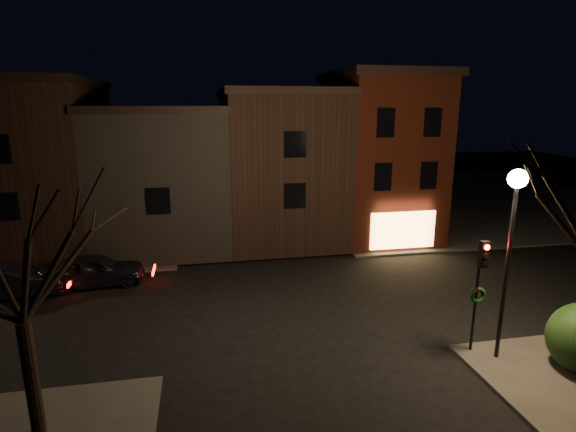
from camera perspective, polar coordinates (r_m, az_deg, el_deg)
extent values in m
plane|color=black|center=(20.41, -0.16, -10.84)|extent=(120.00, 120.00, 0.00)
cube|color=#2D2B28|center=(45.65, 20.22, 2.23)|extent=(30.00, 30.00, 0.12)
cube|color=#47160C|center=(30.21, 11.52, 7.05)|extent=(6.00, 8.00, 10.00)
cube|color=black|center=(30.08, 12.01, 17.03)|extent=(6.50, 8.50, 0.50)
cube|color=#FBC971|center=(27.25, 14.36, -1.75)|extent=(4.00, 0.12, 2.20)
cube|color=black|center=(29.42, -1.15, 6.17)|extent=(7.00, 10.00, 9.00)
cube|color=black|center=(29.18, -1.19, 15.35)|extent=(7.30, 10.30, 0.40)
cube|color=black|center=(29.15, -15.37, 4.62)|extent=(7.50, 10.00, 8.00)
cube|color=black|center=(28.83, -15.91, 12.88)|extent=(7.80, 10.30, 0.40)
cube|color=black|center=(30.49, -29.21, 5.17)|extent=(7.00, 10.00, 9.50)
cube|color=black|center=(30.30, -30.33, 14.44)|extent=(7.30, 10.30, 0.40)
cylinder|color=black|center=(16.50, 25.96, -6.70)|extent=(0.14, 0.14, 6.00)
sphere|color=#FFD18C|center=(15.75, 27.16, 4.24)|extent=(0.60, 0.60, 0.60)
cylinder|color=black|center=(16.96, 22.74, -9.44)|extent=(0.10, 0.10, 4.00)
cube|color=black|center=(16.29, 23.61, -4.47)|extent=(0.28, 0.22, 0.90)
cylinder|color=#FF0C07|center=(16.11, 23.94, -3.65)|extent=(0.18, 0.06, 0.18)
cylinder|color=black|center=(16.20, 23.84, -4.60)|extent=(0.18, 0.06, 0.18)
cylinder|color=black|center=(16.28, 23.75, -5.53)|extent=(0.18, 0.06, 0.18)
torus|color=#0C380F|center=(16.86, 22.94, -9.24)|extent=(0.58, 0.14, 0.58)
sphere|color=#990C0C|center=(16.76, 23.05, -8.57)|extent=(0.12, 0.12, 0.12)
cylinder|color=black|center=(13.88, -29.79, -17.53)|extent=(0.36, 0.36, 3.15)
imported|color=black|center=(23.77, -23.41, -6.34)|extent=(4.83, 2.38, 1.58)
imported|color=black|center=(24.10, -32.00, -7.14)|extent=(4.80, 2.24, 1.52)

